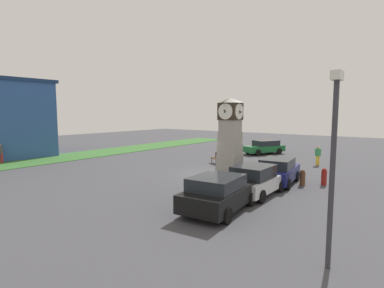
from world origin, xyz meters
The scene contains 15 objects.
ground_plane centered at (0.00, 0.00, 0.00)m, with size 82.24×82.24×0.00m, color #424247.
clock_tower centered at (-0.12, -1.85, 2.50)m, with size 1.59×1.68×5.16m.
bollard_near_tower centered at (1.57, -7.20, 0.50)m, with size 0.30×0.30×1.00m.
bollard_mid_row centered at (0.70, -6.23, 0.47)m, with size 0.31×0.31×0.93m.
bollard_far_row centered at (-0.08, -5.24, 0.51)m, with size 0.28×0.28×1.00m.
bollard_end_row centered at (-1.06, -3.91, 0.53)m, with size 0.24×0.24×1.05m.
car_navy_sedan centered at (-6.08, -4.74, 0.80)m, with size 4.33×2.40×1.57m.
car_near_tower centered at (-2.82, -4.90, 0.79)m, with size 3.92×1.94×1.57m.
car_by_building centered at (0.22, -4.94, 0.79)m, with size 4.06×2.25×1.55m.
car_far_lot centered at (11.85, 1.00, 0.72)m, with size 4.60×3.50×1.40m.
bench centered at (3.98, 1.54, 0.52)m, with size 1.21×1.66×0.90m.
pedestrian_near_bench centered at (8.32, -5.12, 0.89)m, with size 0.47×0.41×1.57m.
pedestrian_by_cars centered at (-6.74, 16.23, 0.96)m, with size 0.44×0.31×1.67m.
street_lamp_far_side centered at (-8.34, -9.66, 3.13)m, with size 0.50×0.24×5.30m.
grass_verge_far centered at (-1.39, 15.08, 0.02)m, with size 49.34×4.96×0.04m, color #386B2D.
Camera 1 is at (-16.81, -11.38, 4.24)m, focal length 28.00 mm.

